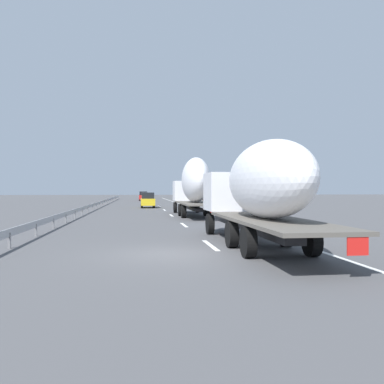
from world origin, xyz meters
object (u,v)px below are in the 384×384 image
(car_yellow_coupe, at_px, (148,200))
(road_sign, at_px, (202,191))
(truck_trailing, at_px, (258,187))
(car_blue_sedan, at_px, (144,195))
(truck_lead, at_px, (194,185))
(car_red_compact, at_px, (143,196))

(car_yellow_coupe, xyz_separation_m, road_sign, (-1.96, -6.60, 1.17))
(truck_trailing, height_order, car_blue_sedan, truck_trailing)
(truck_trailing, bearing_deg, road_sign, -5.27)
(road_sign, bearing_deg, car_yellow_coupe, 73.43)
(truck_lead, relative_size, car_red_compact, 3.00)
(truck_lead, bearing_deg, truck_trailing, -180.00)
(truck_lead, relative_size, car_yellow_coupe, 3.40)
(car_blue_sedan, distance_m, car_red_compact, 16.34)
(car_yellow_coupe, relative_size, road_sign, 1.33)
(truck_trailing, height_order, road_sign, truck_trailing)
(truck_trailing, height_order, car_yellow_coupe, truck_trailing)
(car_red_compact, bearing_deg, car_yellow_coupe, -179.75)
(car_blue_sedan, xyz_separation_m, road_sign, (-51.42, -6.46, 1.19))
(truck_lead, xyz_separation_m, car_yellow_coupe, (16.77, 3.50, -1.74))
(car_yellow_coupe, bearing_deg, car_blue_sedan, -0.15)
(car_blue_sedan, distance_m, car_yellow_coupe, 49.46)
(road_sign, bearing_deg, truck_lead, 168.18)
(car_red_compact, xyz_separation_m, car_yellow_coupe, (-33.13, -0.15, 0.00))
(truck_lead, relative_size, car_blue_sedan, 2.93)
(truck_trailing, bearing_deg, car_blue_sedan, 2.26)
(truck_lead, height_order, truck_trailing, truck_lead)
(car_yellow_coupe, bearing_deg, road_sign, -106.57)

